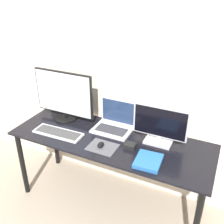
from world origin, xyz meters
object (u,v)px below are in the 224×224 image
monitor_left (64,96)px  book (148,161)px  keyboard (58,133)px  mouse (101,145)px  monitor_right (160,125)px  power_brick (130,146)px  laptop (115,122)px

monitor_left → book: size_ratio=2.66×
keyboard → mouse: 0.44m
monitor_right → book: bearing=-87.7°
monitor_right → power_brick: 0.29m
book → power_brick: 0.23m
monitor_left → laptop: size_ratio=1.76×
keyboard → mouse: mouse is taller
monitor_left → keyboard: 0.36m
keyboard → monitor_right: bearing=17.1°
mouse → power_brick: bearing=24.5°
monitor_left → power_brick: bearing=-13.3°
monitor_right → keyboard: size_ratio=0.99×
mouse → monitor_left: bearing=152.5°
book → monitor_left: bearing=162.4°
monitor_left → mouse: size_ratio=7.99×
monitor_left → power_brick: (0.75, -0.18, -0.23)m
monitor_left → mouse: monitor_left is taller
monitor_right → laptop: 0.44m
laptop → keyboard: laptop is taller
laptop → mouse: (0.03, -0.33, -0.04)m
monitor_right → book: (0.01, -0.30, -0.15)m
monitor_right → mouse: 0.51m
monitor_left → power_brick: monitor_left is taller
monitor_left → book: (0.95, -0.30, -0.23)m
keyboard → mouse: (0.44, -0.02, 0.02)m
book → keyboard: bearing=177.2°
monitor_left → monitor_right: size_ratio=1.34×
laptop → power_brick: laptop is taller
book → power_brick: bearing=148.0°
monitor_right → mouse: monitor_right is taller
monitor_right → keyboard: 0.89m
monitor_right → laptop: (-0.43, 0.05, -0.10)m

